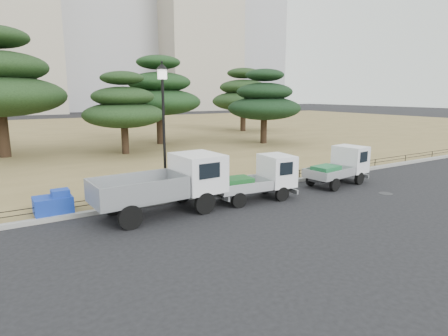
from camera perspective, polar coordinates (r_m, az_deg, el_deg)
ground at (r=14.45m, az=4.18°, el=-6.39°), size 220.00×220.00×0.00m
lawn at (r=42.75m, az=-20.57°, el=4.80°), size 120.00×56.00×0.15m
curb at (r=16.52m, az=-1.09°, el=-3.80°), size 120.00×0.25×0.16m
truck_large at (r=13.93m, az=-8.59°, el=-2.16°), size 4.93×2.18×2.11m
truck_kei_front at (r=15.70m, az=5.47°, el=-1.55°), size 3.55×1.75×1.82m
truck_kei_rear at (r=19.11m, az=17.26°, el=0.29°), size 3.61×1.90×1.81m
street_lamp at (r=15.21m, az=-9.24°, el=8.91°), size 0.48×0.48×5.38m
pipe_fence at (r=16.56m, az=-1.36°, el=-2.49°), size 38.00×0.04×0.40m
tarp_pile at (r=14.86m, az=-24.51°, el=-4.94°), size 1.30×0.96×0.85m
manhole at (r=18.19m, az=23.41°, el=-3.59°), size 0.60×0.60×0.01m
pine_center_left at (r=27.38m, az=-15.08°, el=9.01°), size 5.66×5.66×5.75m
pine_center_right at (r=32.37m, az=-9.83°, el=11.16°), size 6.91×6.91×7.33m
pine_east_near at (r=32.40m, az=6.16°, el=10.14°), size 6.20×6.20×6.26m
pine_east_far at (r=43.09m, az=2.95°, el=11.06°), size 7.00×7.00×7.04m
tower_east at (r=106.65m, az=-4.51°, el=21.88°), size 20.00×18.00×48.00m
radio_tower at (r=127.74m, az=8.75°, el=22.77°), size 1.80×1.80×63.00m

